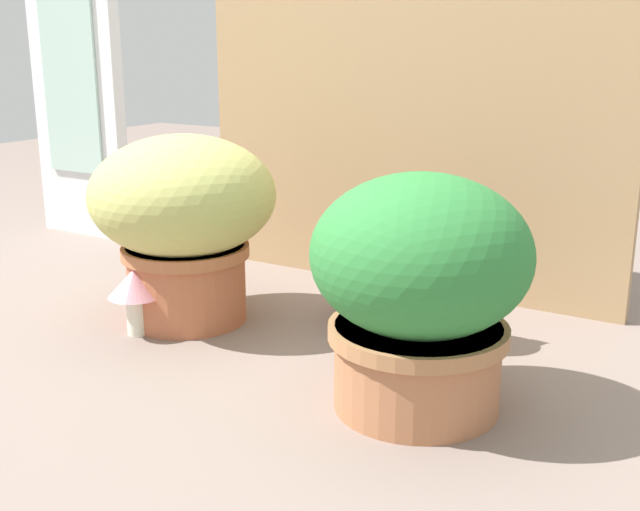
{
  "coord_description": "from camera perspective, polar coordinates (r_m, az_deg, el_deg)",
  "views": [
    {
      "loc": [
        0.83,
        -1.17,
        0.57
      ],
      "look_at": [
        0.1,
        0.03,
        0.18
      ],
      "focal_mm": 44.09,
      "sensor_mm": 36.0,
      "label": 1
    }
  ],
  "objects": [
    {
      "name": "grass_planter",
      "position": [
        1.61,
        -9.85,
        2.85
      ],
      "size": [
        0.38,
        0.38,
        0.39
      ],
      "color": "#B96543",
      "rests_on": "ground"
    },
    {
      "name": "window_panel_white",
      "position": [
        2.42,
        -17.22,
        11.24
      ],
      "size": [
        0.33,
        0.05,
        0.83
      ],
      "color": "white",
      "rests_on": "ground"
    },
    {
      "name": "cardboard_backdrop",
      "position": [
        1.81,
        6.21,
        13.17
      ],
      "size": [
        1.04,
        0.03,
        1.0
      ],
      "primitive_type": "cube",
      "color": "tan",
      "rests_on": "ground"
    },
    {
      "name": "cat",
      "position": [
        1.57,
        4.79,
        -1.14
      ],
      "size": [
        0.34,
        0.3,
        0.32
      ],
      "color": "#886A61",
      "rests_on": "ground"
    },
    {
      "name": "mushroom_ornament_pink",
      "position": [
        1.58,
        -13.26,
        -2.28
      ],
      "size": [
        0.11,
        0.11,
        0.14
      ],
      "color": "silver",
      "rests_on": "ground"
    },
    {
      "name": "ground_plane",
      "position": [
        1.54,
        -3.98,
        -6.19
      ],
      "size": [
        6.0,
        6.0,
        0.0
      ],
      "primitive_type": "plane",
      "color": "gray"
    },
    {
      "name": "leafy_planter",
      "position": [
        1.22,
        7.25,
        -2.17
      ],
      "size": [
        0.34,
        0.34,
        0.38
      ],
      "color": "#B06F4A",
      "rests_on": "ground"
    },
    {
      "name": "mushroom_ornament_red",
      "position": [
        1.62,
        -12.92,
        -2.21
      ],
      "size": [
        0.1,
        0.1,
        0.12
      ],
      "color": "silver",
      "rests_on": "ground"
    }
  ]
}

